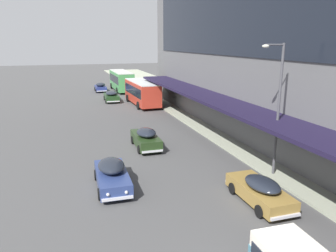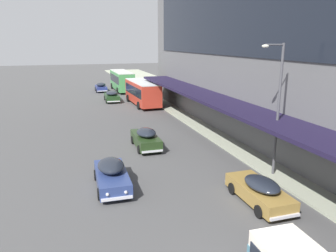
# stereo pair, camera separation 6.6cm
# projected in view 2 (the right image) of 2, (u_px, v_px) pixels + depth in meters

# --- Properties ---
(transit_bus_kerbside_front) EXTENTS (3.05, 9.18, 3.14)m
(transit_bus_kerbside_front) POSITION_uv_depth(u_px,v_px,m) (142.00, 91.00, 43.34)
(transit_bus_kerbside_front) COLOR #BB3525
(transit_bus_kerbside_front) RESTS_ON ground
(transit_bus_kerbside_rear) EXTENTS (2.87, 9.66, 3.32)m
(transit_bus_kerbside_rear) POSITION_uv_depth(u_px,v_px,m) (122.00, 80.00, 55.92)
(transit_bus_kerbside_rear) COLOR #4B9E55
(transit_bus_kerbside_rear) RESTS_ON ground
(sedan_oncoming_rear) EXTENTS (1.86, 4.41, 1.59)m
(sedan_oncoming_rear) POSITION_uv_depth(u_px,v_px,m) (146.00, 138.00, 25.91)
(sedan_oncoming_rear) COLOR #233819
(sedan_oncoming_rear) RESTS_ON ground
(sedan_trailing_near) EXTENTS (1.82, 4.52, 1.41)m
(sedan_trailing_near) POSITION_uv_depth(u_px,v_px,m) (260.00, 191.00, 16.97)
(sedan_trailing_near) COLOR olive
(sedan_trailing_near) RESTS_ON ground
(sedan_oncoming_front) EXTENTS (2.10, 4.63, 1.48)m
(sedan_oncoming_front) POSITION_uv_depth(u_px,v_px,m) (112.00, 96.00, 46.13)
(sedan_oncoming_front) COLOR #1D3B1B
(sedan_oncoming_front) RESTS_ON ground
(sedan_lead_near) EXTENTS (1.95, 4.61, 1.60)m
(sedan_lead_near) POSITION_uv_depth(u_px,v_px,m) (112.00, 174.00, 18.86)
(sedan_lead_near) COLOR navy
(sedan_lead_near) RESTS_ON ground
(sedan_second_near) EXTENTS (1.89, 4.24, 1.53)m
(sedan_second_near) POSITION_uv_depth(u_px,v_px,m) (101.00, 87.00, 55.31)
(sedan_second_near) COLOR navy
(sedan_second_near) RESTS_ON ground
(street_lamp) EXTENTS (1.50, 0.28, 7.99)m
(street_lamp) POSITION_uv_depth(u_px,v_px,m) (277.00, 102.00, 19.41)
(street_lamp) COLOR #4C4C51
(street_lamp) RESTS_ON sidewalk_kerb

